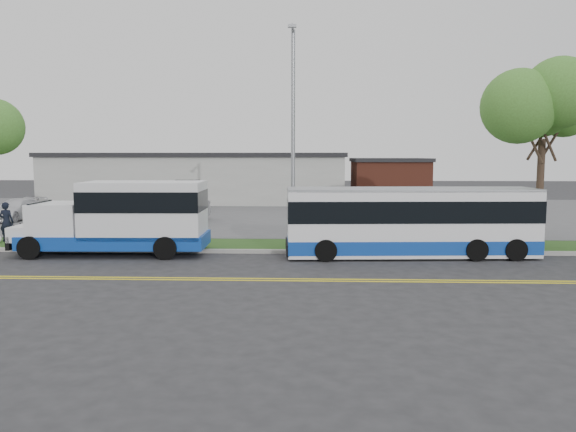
{
  "coord_description": "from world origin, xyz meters",
  "views": [
    {
      "loc": [
        3.77,
        -22.37,
        4.14
      ],
      "look_at": [
        2.84,
        1.05,
        1.6
      ],
      "focal_mm": 35.0,
      "sensor_mm": 36.0,
      "label": 1
    }
  ],
  "objects_px": {
    "streetlight_near": "(293,131)",
    "transit_bus": "(410,222)",
    "parked_car_a": "(181,209)",
    "pedestrian": "(6,222)",
    "shuttle_bus": "(126,216)",
    "parked_car_b": "(16,209)",
    "tree_east": "(544,108)"
  },
  "relations": [
    {
      "from": "streetlight_near",
      "to": "parked_car_b",
      "type": "xyz_separation_m",
      "value": [
        -17.67,
        9.24,
        -4.47
      ]
    },
    {
      "from": "streetlight_near",
      "to": "parked_car_b",
      "type": "relative_size",
      "value": 2.08
    },
    {
      "from": "tree_east",
      "to": "parked_car_b",
      "type": "distance_m",
      "value": 30.53
    },
    {
      "from": "streetlight_near",
      "to": "pedestrian",
      "type": "xyz_separation_m",
      "value": [
        -13.5,
        0.52,
        -4.2
      ]
    },
    {
      "from": "pedestrian",
      "to": "shuttle_bus",
      "type": "bearing_deg",
      "value": 161.36
    },
    {
      "from": "pedestrian",
      "to": "parked_car_a",
      "type": "distance_m",
      "value": 9.92
    },
    {
      "from": "transit_bus",
      "to": "tree_east",
      "type": "bearing_deg",
      "value": 17.93
    },
    {
      "from": "transit_bus",
      "to": "pedestrian",
      "type": "height_order",
      "value": "transit_bus"
    },
    {
      "from": "tree_east",
      "to": "parked_car_a",
      "type": "bearing_deg",
      "value": 156.8
    },
    {
      "from": "tree_east",
      "to": "transit_bus",
      "type": "relative_size",
      "value": 0.81
    },
    {
      "from": "pedestrian",
      "to": "parked_car_b",
      "type": "bearing_deg",
      "value": -61.32
    },
    {
      "from": "streetlight_near",
      "to": "transit_bus",
      "type": "relative_size",
      "value": 0.93
    },
    {
      "from": "tree_east",
      "to": "parked_car_a",
      "type": "distance_m",
      "value": 20.2
    },
    {
      "from": "streetlight_near",
      "to": "shuttle_bus",
      "type": "distance_m",
      "value": 8.07
    },
    {
      "from": "transit_bus",
      "to": "pedestrian",
      "type": "relative_size",
      "value": 5.5
    },
    {
      "from": "tree_east",
      "to": "pedestrian",
      "type": "xyz_separation_m",
      "value": [
        -24.5,
        0.25,
        -5.17
      ]
    },
    {
      "from": "shuttle_bus",
      "to": "parked_car_a",
      "type": "relative_size",
      "value": 1.61
    },
    {
      "from": "pedestrian",
      "to": "parked_car_a",
      "type": "relative_size",
      "value": 0.37
    },
    {
      "from": "tree_east",
      "to": "transit_bus",
      "type": "bearing_deg",
      "value": -158.6
    },
    {
      "from": "shuttle_bus",
      "to": "pedestrian",
      "type": "relative_size",
      "value": 4.32
    },
    {
      "from": "tree_east",
      "to": "shuttle_bus",
      "type": "xyz_separation_m",
      "value": [
        -17.91,
        -2.38,
        -4.57
      ]
    },
    {
      "from": "shuttle_bus",
      "to": "transit_bus",
      "type": "height_order",
      "value": "shuttle_bus"
    },
    {
      "from": "tree_east",
      "to": "parked_car_b",
      "type": "xyz_separation_m",
      "value": [
        -28.67,
        8.97,
        -5.44
      ]
    },
    {
      "from": "parked_car_a",
      "to": "parked_car_b",
      "type": "height_order",
      "value": "parked_car_a"
    },
    {
      "from": "tree_east",
      "to": "parked_car_a",
      "type": "relative_size",
      "value": 1.66
    },
    {
      "from": "transit_bus",
      "to": "pedestrian",
      "type": "bearing_deg",
      "value": 168.32
    },
    {
      "from": "pedestrian",
      "to": "tree_east",
      "type": "bearing_deg",
      "value": -177.47
    },
    {
      "from": "tree_east",
      "to": "parked_car_b",
      "type": "relative_size",
      "value": 1.83
    },
    {
      "from": "transit_bus",
      "to": "parked_car_b",
      "type": "relative_size",
      "value": 2.25
    },
    {
      "from": "tree_east",
      "to": "transit_bus",
      "type": "distance_m",
      "value": 8.13
    },
    {
      "from": "parked_car_b",
      "to": "tree_east",
      "type": "bearing_deg",
      "value": -11.75
    },
    {
      "from": "parked_car_a",
      "to": "transit_bus",
      "type": "bearing_deg",
      "value": -28.91
    }
  ]
}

